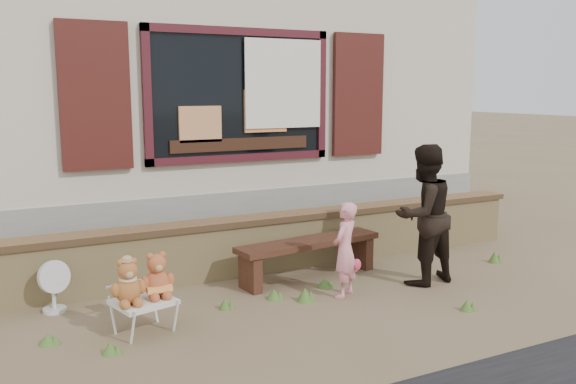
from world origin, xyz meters
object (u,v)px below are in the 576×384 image
teddy_bear_right (157,274)px  child (345,250)px  teddy_bear_left (128,281)px  bench (309,250)px  adult (423,215)px  folding_chair (144,303)px

teddy_bear_right → child: bearing=-15.0°
teddy_bear_left → teddy_bear_right: (0.27, 0.07, 0.00)m
teddy_bear_left → child: (2.23, 0.04, -0.01)m
bench → adult: size_ratio=1.16×
adult → child: bearing=-7.2°
folding_chair → teddy_bear_left: 0.27m
teddy_bear_left → folding_chair: bearing=-0.0°
bench → child: size_ratio=1.81×
folding_chair → adult: size_ratio=0.38×
child → teddy_bear_left: bearing=-33.0°
child → adult: adult is taller
bench → teddy_bear_right: size_ratio=4.32×
teddy_bear_left → child: bearing=-13.1°
adult → bench: bearing=-41.2°
folding_chair → adult: (3.10, -0.00, 0.50)m
bench → teddy_bear_left: 2.33m
adult → teddy_bear_right: bearing=-7.3°
teddy_bear_left → teddy_bear_right: size_ratio=0.99×
teddy_bear_left → teddy_bear_right: 0.28m
child → adult: size_ratio=0.64×
teddy_bear_left → teddy_bear_right: teddy_bear_right is taller
bench → child: bearing=-94.3°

